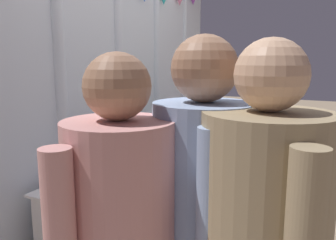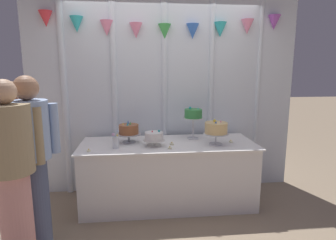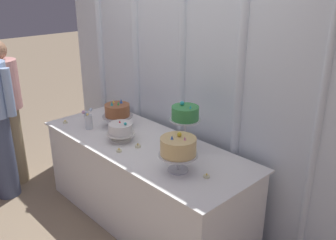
% 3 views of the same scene
% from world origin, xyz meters
% --- Properties ---
extents(ground_plane, '(24.00, 24.00, 0.00)m').
position_xyz_m(ground_plane, '(0.00, 0.00, 0.00)').
color(ground_plane, gray).
extents(draped_curtain, '(3.59, 0.17, 2.64)m').
position_xyz_m(draped_curtain, '(-0.04, 0.59, 1.40)').
color(draped_curtain, silver).
rests_on(draped_curtain, ground_plane).
extents(cake_table, '(2.12, 0.82, 0.78)m').
position_xyz_m(cake_table, '(0.00, 0.10, 0.39)').
color(cake_table, white).
rests_on(cake_table, ground_plane).
extents(cake_display_leftmost, '(0.30, 0.30, 0.27)m').
position_xyz_m(cake_display_leftmost, '(-0.48, 0.18, 0.94)').
color(cake_display_leftmost, '#B2B2B7').
rests_on(cake_display_leftmost, cake_table).
extents(cake_display_midleft, '(0.25, 0.25, 0.19)m').
position_xyz_m(cake_display_midleft, '(-0.18, -0.01, 0.89)').
color(cake_display_midleft, silver).
rests_on(cake_display_midleft, cake_table).
extents(cake_display_midright, '(0.26, 0.26, 0.42)m').
position_xyz_m(cake_display_midright, '(0.34, 0.27, 1.09)').
color(cake_display_midright, silver).
rests_on(cake_display_midright, cake_table).
extents(cake_display_rightmost, '(0.30, 0.30, 0.30)m').
position_xyz_m(cake_display_rightmost, '(0.56, -0.02, 0.98)').
color(cake_display_rightmost, silver).
rests_on(cake_display_rightmost, cake_table).
extents(flower_vase, '(0.08, 0.09, 0.21)m').
position_xyz_m(flower_vase, '(-0.62, -0.07, 0.87)').
color(flower_vase, silver).
rests_on(flower_vase, cake_table).
extents(tealight_far_left, '(0.04, 0.04, 0.03)m').
position_xyz_m(tealight_far_left, '(-0.91, -0.16, 0.79)').
color(tealight_far_left, beige).
rests_on(tealight_far_left, cake_table).
extents(tealight_near_left, '(0.05, 0.05, 0.03)m').
position_xyz_m(tealight_near_left, '(-0.01, -0.16, 0.79)').
color(tealight_near_left, beige).
rests_on(tealight_near_left, cake_table).
extents(tealight_near_right, '(0.05, 0.05, 0.04)m').
position_xyz_m(tealight_near_right, '(0.03, 0.01, 0.80)').
color(tealight_near_right, beige).
rests_on(tealight_near_right, cake_table).
extents(tealight_far_right, '(0.05, 0.05, 0.03)m').
position_xyz_m(tealight_far_right, '(0.77, 0.06, 0.79)').
color(tealight_far_right, beige).
rests_on(tealight_far_right, cake_table).
extents(guest_girl_blue_dress, '(0.50, 0.70, 1.57)m').
position_xyz_m(guest_girl_blue_dress, '(-1.53, -0.50, 0.86)').
color(guest_girl_blue_dress, '#9E8966').
rests_on(guest_girl_blue_dress, ground_plane).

